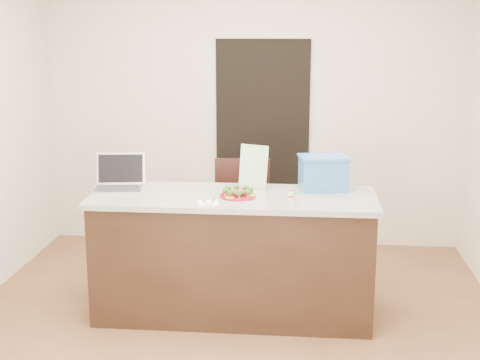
# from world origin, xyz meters

# --- Properties ---
(ground) EXTENTS (4.00, 4.00, 0.00)m
(ground) POSITION_xyz_m (0.00, 0.00, 0.00)
(ground) COLOR brown
(ground) RESTS_ON ground
(room_shell) EXTENTS (4.00, 4.00, 4.00)m
(room_shell) POSITION_xyz_m (0.00, 0.00, 1.62)
(room_shell) COLOR white
(room_shell) RESTS_ON ground
(doorway) EXTENTS (0.90, 0.02, 2.00)m
(doorway) POSITION_xyz_m (0.10, 1.98, 1.00)
(doorway) COLOR black
(doorway) RESTS_ON ground
(island) EXTENTS (2.06, 0.76, 0.92)m
(island) POSITION_xyz_m (0.00, 0.25, 0.46)
(island) COLOR black
(island) RESTS_ON ground
(plate) EXTENTS (0.26, 0.26, 0.02)m
(plate) POSITION_xyz_m (0.04, 0.19, 0.93)
(plate) COLOR maroon
(plate) RESTS_ON island
(meatballs) EXTENTS (0.10, 0.11, 0.04)m
(meatballs) POSITION_xyz_m (0.04, 0.20, 0.95)
(meatballs) COLOR brown
(meatballs) RESTS_ON plate
(broccoli) EXTENTS (0.22, 0.22, 0.04)m
(broccoli) POSITION_xyz_m (0.04, 0.19, 0.97)
(broccoli) COLOR #1E4412
(broccoli) RESTS_ON plate
(pepper_rings) EXTENTS (0.22, 0.24, 0.01)m
(pepper_rings) POSITION_xyz_m (0.04, 0.19, 0.94)
(pepper_rings) COLOR #FFF21A
(pepper_rings) RESTS_ON plate
(napkin) EXTENTS (0.17, 0.17, 0.01)m
(napkin) POSITION_xyz_m (-0.15, 0.00, 0.92)
(napkin) COLOR white
(napkin) RESTS_ON island
(fork) EXTENTS (0.06, 0.15, 0.00)m
(fork) POSITION_xyz_m (-0.17, 0.01, 0.93)
(fork) COLOR silver
(fork) RESTS_ON napkin
(knife) EXTENTS (0.02, 0.19, 0.01)m
(knife) POSITION_xyz_m (-0.12, -0.01, 0.93)
(knife) COLOR silver
(knife) RESTS_ON napkin
(yogurt_bottle) EXTENTS (0.03, 0.03, 0.07)m
(yogurt_bottle) POSITION_xyz_m (0.42, 0.16, 0.95)
(yogurt_bottle) COLOR white
(yogurt_bottle) RESTS_ON island
(laptop) EXTENTS (0.40, 0.34, 0.26)m
(laptop) POSITION_xyz_m (-0.88, 0.37, 0.99)
(laptop) COLOR #B5B5BA
(laptop) RESTS_ON island
(leaflet) EXTENTS (0.23, 0.13, 0.32)m
(leaflet) POSITION_xyz_m (0.13, 0.49, 1.08)
(leaflet) COLOR white
(leaflet) RESTS_ON island
(blue_box) EXTENTS (0.40, 0.32, 0.26)m
(blue_box) POSITION_xyz_m (0.65, 0.48, 1.05)
(blue_box) COLOR #326CB5
(blue_box) RESTS_ON island
(chair) EXTENTS (0.49, 0.49, 1.04)m
(chair) POSITION_xyz_m (-0.01, 0.90, 0.59)
(chair) COLOR black
(chair) RESTS_ON ground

